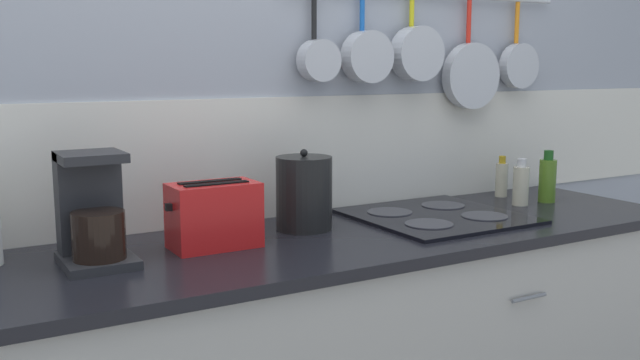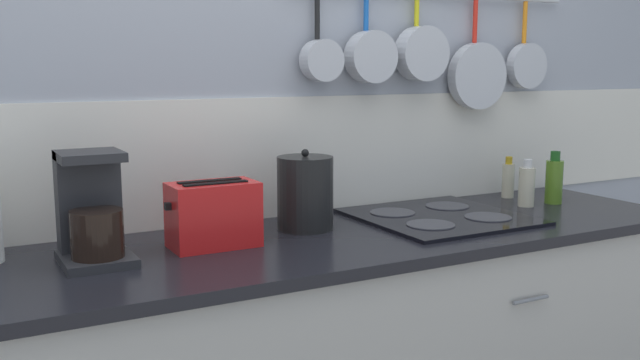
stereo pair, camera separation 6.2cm
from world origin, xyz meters
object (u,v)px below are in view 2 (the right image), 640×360
Objects in this scene: bottle_cooking_wine at (508,179)px; kettle at (305,193)px; coffee_maker at (92,216)px; toaster at (213,214)px; bottle_dish_soap at (554,180)px; bottle_sesame_oil at (527,186)px.

kettle is at bearing -173.83° from bottle_cooking_wine.
coffee_maker reaches higher than toaster.
coffee_maker is 0.34m from toaster.
bottle_dish_soap is at bearing -3.83° from kettle.
kettle reaches higher than toaster.
bottle_cooking_wine is (1.62, 0.17, -0.05)m from coffee_maker.
toaster is at bearing -167.90° from kettle.
kettle is 1.58× the size of bottle_cooking_wine.
coffee_maker reaches higher than kettle.
toaster is at bearing -1.32° from coffee_maker.
toaster is (0.33, -0.01, -0.03)m from coffee_maker.
kettle reaches higher than bottle_dish_soap.
bottle_cooking_wine is (0.95, 0.10, -0.04)m from kettle.
bottle_dish_soap reaches higher than toaster.
coffee_maker is 1.55m from bottle_sesame_oil.
kettle is at bearing 176.17° from bottle_dish_soap.
coffee_maker reaches higher than bottle_cooking_wine.
coffee_maker is at bearing -174.12° from bottle_cooking_wine.
toaster reaches higher than bottle_sesame_oil.
kettle is 0.96m from bottle_cooking_wine.
kettle is at bearing 12.10° from toaster.
toaster is 1.52× the size of bottle_sesame_oil.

